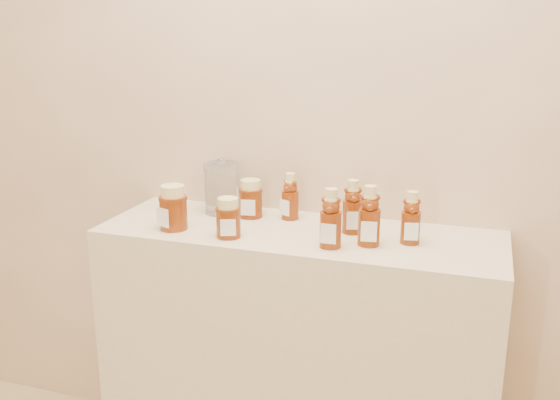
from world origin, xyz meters
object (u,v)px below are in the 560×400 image
(display_table, at_px, (297,365))
(bear_bottle_back_left, at_px, (290,193))
(bear_bottle_front_left, at_px, (331,214))
(glass_canister, at_px, (222,186))
(honey_jar_left, at_px, (173,207))

(display_table, relative_size, bear_bottle_back_left, 7.17)
(bear_bottle_back_left, bearing_deg, bear_bottle_front_left, -26.85)
(bear_bottle_front_left, distance_m, glass_canister, 0.46)
(bear_bottle_back_left, bearing_deg, glass_canister, -155.76)
(display_table, xyz_separation_m, honey_jar_left, (-0.36, -0.10, 0.52))
(bear_bottle_back_left, distance_m, honey_jar_left, 0.37)
(honey_jar_left, bearing_deg, display_table, 36.15)
(display_table, distance_m, bear_bottle_front_left, 0.57)
(display_table, distance_m, glass_canister, 0.62)
(display_table, relative_size, glass_canister, 6.71)
(bear_bottle_back_left, relative_size, glass_canister, 0.94)
(bear_bottle_back_left, height_order, bear_bottle_front_left, bear_bottle_front_left)
(honey_jar_left, bearing_deg, bear_bottle_front_left, 20.35)
(display_table, height_order, honey_jar_left, honey_jar_left)
(bear_bottle_back_left, distance_m, bear_bottle_front_left, 0.28)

